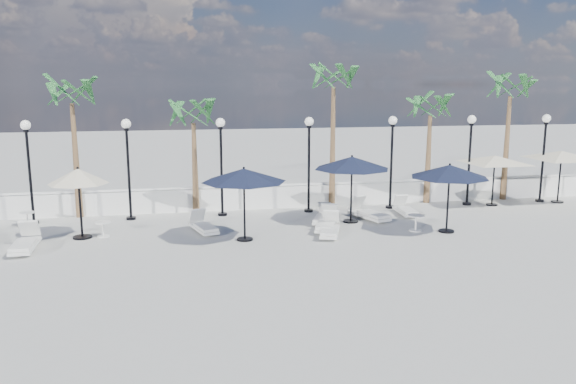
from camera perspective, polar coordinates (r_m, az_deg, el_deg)
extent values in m
plane|color=#ACACA7|center=(16.85, 7.14, -6.84)|extent=(100.00, 100.00, 0.00)
cube|color=silver|center=(23.75, 1.56, -0.42)|extent=(26.00, 0.30, 0.90)
cube|color=silver|center=(23.65, 1.57, 0.81)|extent=(26.00, 0.12, 0.08)
cylinder|color=black|center=(22.96, -24.39, -2.83)|extent=(0.36, 0.36, 0.10)
cylinder|color=black|center=(22.64, -24.73, 1.36)|extent=(0.10, 0.10, 3.50)
cylinder|color=black|center=(22.46, -25.07, 5.64)|extent=(0.18, 0.18, 0.10)
sphere|color=white|center=(22.44, -25.11, 6.17)|extent=(0.36, 0.36, 0.36)
cylinder|color=black|center=(22.39, -15.65, -2.57)|extent=(0.36, 0.36, 0.10)
cylinder|color=black|center=(22.07, -15.87, 1.72)|extent=(0.10, 0.10, 3.50)
cylinder|color=black|center=(21.88, -16.10, 6.12)|extent=(0.18, 0.18, 0.10)
sphere|color=white|center=(21.86, -16.13, 6.67)|extent=(0.36, 0.36, 0.36)
cylinder|color=black|center=(22.36, -6.68, -2.25)|extent=(0.36, 0.36, 0.10)
cylinder|color=black|center=(22.04, -6.77, 2.05)|extent=(0.10, 0.10, 3.50)
cylinder|color=black|center=(21.85, -6.87, 6.46)|extent=(0.18, 0.18, 0.10)
sphere|color=white|center=(21.83, -6.88, 7.01)|extent=(0.36, 0.36, 0.36)
cylinder|color=black|center=(22.88, 2.10, -1.89)|extent=(0.36, 0.36, 0.10)
cylinder|color=black|center=(22.57, 2.13, 2.33)|extent=(0.10, 0.10, 3.50)
cylinder|color=black|center=(22.38, 2.16, 6.63)|extent=(0.18, 0.18, 0.10)
sphere|color=white|center=(22.36, 2.16, 7.17)|extent=(0.36, 0.36, 0.36)
cylinder|color=black|center=(23.90, 10.30, -1.51)|extent=(0.36, 0.36, 0.10)
cylinder|color=black|center=(23.60, 10.44, 2.53)|extent=(0.10, 0.10, 3.50)
cylinder|color=black|center=(23.42, 10.59, 6.65)|extent=(0.18, 0.18, 0.10)
sphere|color=white|center=(23.41, 10.60, 7.16)|extent=(0.36, 0.36, 0.36)
cylinder|color=black|center=(25.37, 17.69, -1.13)|extent=(0.36, 0.36, 0.10)
cylinder|color=black|center=(25.09, 17.92, 2.67)|extent=(0.10, 0.10, 3.50)
cylinder|color=black|center=(24.92, 18.14, 6.54)|extent=(0.18, 0.18, 0.10)
sphere|color=white|center=(24.90, 18.17, 7.02)|extent=(0.36, 0.36, 0.36)
cylinder|color=black|center=(27.21, 24.18, -0.79)|extent=(0.36, 0.36, 0.10)
cylinder|color=black|center=(26.95, 24.46, 2.75)|extent=(0.10, 0.10, 3.50)
cylinder|color=black|center=(26.79, 24.75, 6.35)|extent=(0.18, 0.18, 0.10)
sphere|color=white|center=(26.78, 24.78, 6.80)|extent=(0.36, 0.36, 0.36)
cone|color=brown|center=(23.05, -20.73, 2.94)|extent=(0.28, 0.28, 4.40)
cone|color=brown|center=(22.78, -9.44, 2.39)|extent=(0.28, 0.28, 3.60)
cone|color=brown|center=(23.53, 4.55, 4.49)|extent=(0.28, 0.28, 5.00)
cone|color=brown|center=(25.10, 14.05, 3.22)|extent=(0.28, 0.28, 3.80)
cone|color=brown|center=(26.82, 21.30, 4.14)|extent=(0.28, 0.28, 4.60)
cube|color=silver|center=(19.92, -8.55, -3.68)|extent=(1.02, 1.78, 0.09)
cube|color=silver|center=(19.68, -8.34, -3.55)|extent=(0.83, 1.24, 0.09)
cube|color=silver|center=(20.47, -9.19, -2.33)|extent=(0.62, 0.53, 0.53)
cube|color=silver|center=(19.37, -25.14, -4.98)|extent=(0.71, 1.91, 0.10)
cube|color=silver|center=(19.10, -25.32, -4.86)|extent=(0.64, 1.30, 0.10)
cube|color=silver|center=(20.01, -24.79, -3.35)|extent=(0.61, 0.47, 0.59)
cube|color=silver|center=(19.33, 4.29, -4.02)|extent=(1.13, 1.85, 0.10)
cube|color=silver|center=(19.07, 4.24, -3.90)|extent=(0.91, 1.30, 0.10)
cube|color=silver|center=(19.93, 4.43, -2.52)|extent=(0.66, 0.57, 0.55)
cube|color=silver|center=(20.07, 3.98, -3.42)|extent=(1.30, 2.02, 0.10)
cube|color=silver|center=(19.79, 3.90, -3.28)|extent=(1.03, 1.42, 0.10)
cube|color=silver|center=(20.73, 4.24, -1.87)|extent=(0.72, 0.64, 0.60)
cube|color=silver|center=(21.06, 3.50, -2.80)|extent=(1.10, 1.66, 0.09)
cube|color=silver|center=(20.84, 3.42, -2.69)|extent=(0.87, 1.18, 0.09)
cube|color=silver|center=(21.61, 3.76, -1.60)|extent=(0.60, 0.54, 0.49)
cube|color=silver|center=(21.76, 8.22, -2.38)|extent=(1.24, 2.02, 0.10)
cube|color=silver|center=(21.54, 8.66, -2.22)|extent=(0.99, 1.42, 0.10)
cube|color=silver|center=(22.27, 7.01, -1.03)|extent=(0.72, 0.63, 0.60)
cube|color=silver|center=(22.79, 11.84, -1.95)|extent=(0.65, 1.68, 0.09)
cube|color=silver|center=(22.57, 12.03, -1.83)|extent=(0.58, 1.14, 0.09)
cube|color=silver|center=(23.34, 11.33, -0.80)|extent=(0.54, 0.42, 0.52)
cylinder|color=silver|center=(22.72, -24.90, -3.10)|extent=(0.41, 0.41, 0.03)
cylinder|color=silver|center=(22.67, -24.95, -2.53)|extent=(0.06, 0.06, 0.49)
cylinder|color=silver|center=(22.61, -25.00, -1.90)|extent=(0.53, 0.53, 0.03)
cylinder|color=silver|center=(20.17, -18.24, -4.29)|extent=(0.41, 0.41, 0.03)
cylinder|color=silver|center=(20.11, -18.28, -3.65)|extent=(0.06, 0.06, 0.50)
cylinder|color=silver|center=(20.05, -18.32, -2.94)|extent=(0.54, 0.54, 0.03)
cylinder|color=silver|center=(20.42, 12.82, -3.82)|extent=(0.45, 0.45, 0.03)
cylinder|color=silver|center=(20.36, 12.85, -3.12)|extent=(0.07, 0.07, 0.54)
cylinder|color=silver|center=(20.30, 12.89, -2.35)|extent=(0.59, 0.59, 0.03)
cylinder|color=black|center=(18.81, -4.40, -4.80)|extent=(0.54, 0.54, 0.06)
cylinder|color=black|center=(18.53, -4.46, -1.37)|extent=(0.07, 0.07, 2.36)
cone|color=black|center=(18.35, -4.50, 1.71)|extent=(2.80, 2.80, 0.43)
sphere|color=black|center=(18.31, -4.51, 2.46)|extent=(0.08, 0.08, 0.08)
cylinder|color=black|center=(21.30, 6.38, -2.96)|extent=(0.57, 0.57, 0.06)
cylinder|color=black|center=(21.05, 6.45, 0.17)|extent=(0.07, 0.07, 2.43)
cone|color=black|center=(20.89, 6.51, 2.96)|extent=(2.84, 2.84, 0.46)
sphere|color=black|center=(20.86, 6.53, 3.65)|extent=(0.08, 0.08, 0.08)
cylinder|color=black|center=(20.55, 15.78, -3.84)|extent=(0.54, 0.54, 0.06)
cylinder|color=black|center=(20.30, 15.95, -0.73)|extent=(0.07, 0.07, 2.33)
cone|color=black|center=(20.13, 16.09, 2.04)|extent=(2.72, 2.72, 0.44)
sphere|color=black|center=(20.09, 16.13, 2.73)|extent=(0.08, 0.08, 0.08)
cylinder|color=black|center=(25.62, 19.99, -1.21)|extent=(0.48, 0.48, 0.06)
cylinder|color=black|center=(25.43, 20.14, 1.06)|extent=(0.06, 0.06, 2.12)
pyramid|color=beige|center=(25.28, 20.30, 3.49)|extent=(4.70, 4.70, 0.32)
cylinder|color=black|center=(27.37, 25.68, -0.89)|extent=(0.52, 0.52, 0.06)
cylinder|color=black|center=(27.19, 25.87, 1.37)|extent=(0.07, 0.07, 2.25)
pyramid|color=beige|center=(27.04, 26.07, 3.77)|extent=(4.89, 4.89, 0.35)
cylinder|color=black|center=(20.22, -20.15, -4.32)|extent=(0.62, 0.62, 0.07)
cylinder|color=black|center=(19.97, -20.36, -1.20)|extent=(0.08, 0.08, 2.32)
cone|color=beige|center=(19.81, -20.54, 1.52)|extent=(1.99, 1.99, 0.50)
sphere|color=black|center=(19.77, -20.60, 2.30)|extent=(0.09, 0.09, 0.09)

